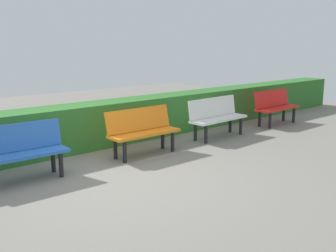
{
  "coord_description": "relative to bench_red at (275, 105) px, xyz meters",
  "views": [
    {
      "loc": [
        3.14,
        5.03,
        2.07
      ],
      "look_at": [
        -1.42,
        -0.31,
        0.55
      ],
      "focal_mm": 41.93,
      "sensor_mm": 36.0,
      "label": 1
    }
  ],
  "objects": [
    {
      "name": "ground_plane",
      "position": [
        5.31,
        0.68,
        -0.48
      ],
      "size": [
        20.18,
        20.18,
        0.0
      ],
      "primitive_type": "plane",
      "color": "gray"
    },
    {
      "name": "bench_red",
      "position": [
        0.0,
        0.0,
        0.0
      ],
      "size": [
        1.38,
        0.49,
        0.86
      ],
      "rotation": [
        0.0,
        0.0,
        0.02
      ],
      "color": "red",
      "rests_on": "ground_plane"
    },
    {
      "name": "bench_white",
      "position": [
        2.17,
        -0.02,
        0.0
      ],
      "size": [
        1.49,
        0.51,
        0.86
      ],
      "rotation": [
        0.0,
        0.0,
        0.04
      ],
      "color": "white",
      "rests_on": "ground_plane"
    },
    {
      "name": "bench_orange",
      "position": [
        4.23,
        0.03,
        0.0
      ],
      "size": [
        1.4,
        0.48,
        0.86
      ],
      "rotation": [
        0.0,
        0.0,
        -0.01
      ],
      "color": "orange",
      "rests_on": "ground_plane"
    },
    {
      "name": "bench_blue",
      "position": [
        6.49,
        -0.03,
        0.0
      ],
      "size": [
        1.42,
        0.49,
        0.86
      ],
      "rotation": [
        0.0,
        0.0,
        -0.03
      ],
      "color": "blue",
      "rests_on": "ground_plane"
    },
    {
      "name": "hedge_row",
      "position": [
        4.33,
        -1.07,
        -0.04
      ],
      "size": [
        16.18,
        0.69,
        0.87
      ],
      "primitive_type": "cube",
      "color": "#2D6B28",
      "rests_on": "ground_plane"
    }
  ]
}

